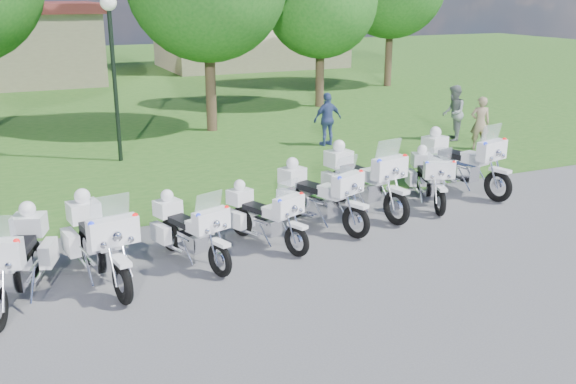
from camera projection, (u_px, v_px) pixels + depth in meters
name	position (u px, v px, depth m)	size (l,w,h in m)	color
ground	(274.00, 268.00, 11.27)	(100.00, 100.00, 0.00)	#59595F
grass_lawn	(81.00, 81.00, 34.81)	(100.00, 48.00, 0.01)	#2A601E
motorcycle_0	(17.00, 258.00, 9.94)	(1.32, 2.38, 1.66)	black
motorcycle_1	(99.00, 240.00, 10.61)	(1.08, 2.52, 1.70)	black
motorcycle_2	(189.00, 229.00, 11.39)	(1.14, 2.08, 1.45)	black
motorcycle_3	(263.00, 215.00, 12.17)	(1.18, 1.98, 1.41)	black
motorcycle_4	(318.00, 194.00, 13.11)	(1.33, 2.28, 1.61)	black
motorcycle_5	(362.00, 178.00, 14.00)	(1.17, 2.61, 1.77)	black
motorcycle_6	(429.00, 177.00, 14.59)	(1.18, 2.09, 1.46)	black
motorcycle_7	(460.00, 161.00, 15.45)	(1.24, 2.59, 1.77)	black
lamp_post	(111.00, 38.00, 17.37)	(0.44, 0.44, 4.59)	black
building_east	(250.00, 34.00, 41.08)	(11.44, 7.28, 4.10)	tan
bystander_a	(480.00, 123.00, 19.51)	(0.59, 0.39, 1.62)	gray
bystander_b	(453.00, 113.00, 20.65)	(0.87, 0.68, 1.79)	slate
bystander_c	(328.00, 119.00, 20.00)	(0.97, 0.40, 1.66)	#354781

